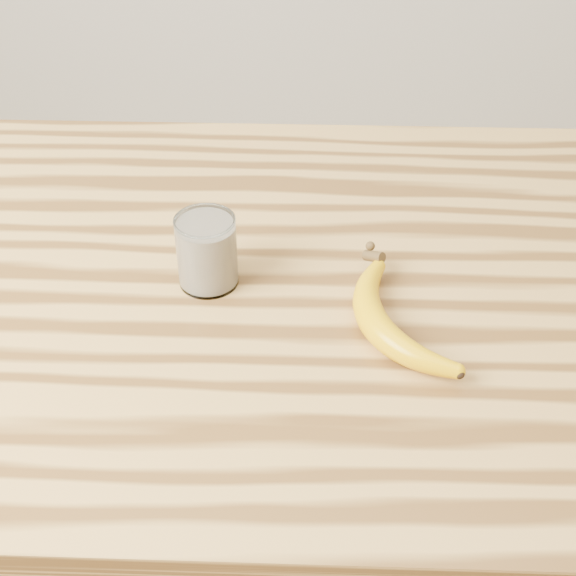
{
  "coord_description": "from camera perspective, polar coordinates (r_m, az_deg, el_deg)",
  "views": [
    {
      "loc": [
        -0.04,
        -0.78,
        1.51
      ],
      "look_at": [
        -0.07,
        -0.06,
        0.93
      ],
      "focal_mm": 50.0,
      "sensor_mm": 36.0,
      "label": 1
    }
  ],
  "objects": [
    {
      "name": "smoothie_glass",
      "position": [
        0.96,
        -5.79,
        2.58
      ],
      "size": [
        0.07,
        0.07,
        0.09
      ],
      "color": "white",
      "rests_on": "table"
    },
    {
      "name": "banana",
      "position": [
        0.9,
        6.19,
        -2.63
      ],
      "size": [
        0.21,
        0.3,
        0.04
      ],
      "primitive_type": null,
      "rotation": [
        0.0,
        0.0,
        0.39
      ],
      "color": "#E4A503",
      "rests_on": "table"
    },
    {
      "name": "table",
      "position": [
        1.08,
        3.63,
        -4.59
      ],
      "size": [
        1.2,
        0.8,
        0.9
      ],
      "color": "#B78744",
      "rests_on": "ground"
    }
  ]
}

